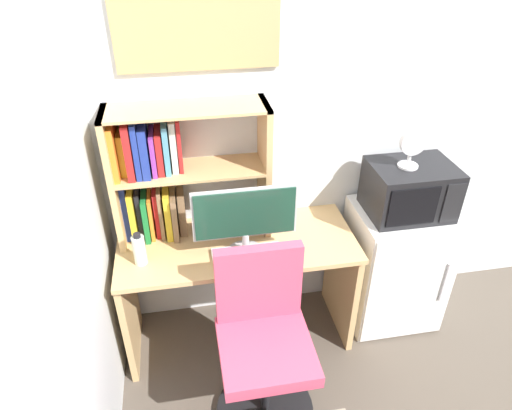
# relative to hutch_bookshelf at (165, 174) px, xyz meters

# --- Properties ---
(wall_back) EXTENTS (6.40, 0.04, 2.60)m
(wall_back) POSITION_rel_hutch_bookshelf_xyz_m (1.64, 0.14, 0.19)
(wall_back) COLOR silver
(wall_back) RESTS_ON ground_plane
(desk) EXTENTS (1.31, 0.56, 0.73)m
(desk) POSITION_rel_hutch_bookshelf_xyz_m (0.35, -0.16, -0.59)
(desk) COLOR tan
(desk) RESTS_ON ground_plane
(hutch_bookshelf) EXTENTS (0.82, 0.27, 0.74)m
(hutch_bookshelf) POSITION_rel_hutch_bookshelf_xyz_m (0.00, 0.00, 0.00)
(hutch_bookshelf) COLOR tan
(hutch_bookshelf) RESTS_ON desk
(monitor) EXTENTS (0.54, 0.20, 0.40)m
(monitor) POSITION_rel_hutch_bookshelf_xyz_m (0.38, -0.27, -0.15)
(monitor) COLOR #B7B7BC
(monitor) RESTS_ON desk
(keyboard) EXTENTS (0.37, 0.14, 0.02)m
(keyboard) POSITION_rel_hutch_bookshelf_xyz_m (0.39, -0.29, -0.37)
(keyboard) COLOR silver
(keyboard) RESTS_ON desk
(computer_mouse) EXTENTS (0.07, 0.10, 0.03)m
(computer_mouse) POSITION_rel_hutch_bookshelf_xyz_m (0.65, -0.28, -0.36)
(computer_mouse) COLOR silver
(computer_mouse) RESTS_ON desk
(water_bottle) EXTENTS (0.07, 0.07, 0.19)m
(water_bottle) POSITION_rel_hutch_bookshelf_xyz_m (-0.17, -0.25, -0.29)
(water_bottle) COLOR silver
(water_bottle) RESTS_ON desk
(mini_fridge) EXTENTS (0.55, 0.49, 0.80)m
(mini_fridge) POSITION_rel_hutch_bookshelf_xyz_m (1.34, -0.14, -0.71)
(mini_fridge) COLOR white
(mini_fridge) RESTS_ON ground_plane
(microwave) EXTENTS (0.46, 0.36, 0.30)m
(microwave) POSITION_rel_hutch_bookshelf_xyz_m (1.34, -0.13, -0.16)
(microwave) COLOR black
(microwave) RESTS_ON mini_fridge
(desk_fan) EXTENTS (0.15, 0.11, 0.23)m
(desk_fan) POSITION_rel_hutch_bookshelf_xyz_m (1.30, -0.14, 0.11)
(desk_fan) COLOR silver
(desk_fan) RESTS_ON microwave
(desk_chair) EXTENTS (0.51, 0.51, 0.96)m
(desk_chair) POSITION_rel_hutch_bookshelf_xyz_m (0.40, -0.66, -0.68)
(desk_chair) COLOR black
(desk_chair) RESTS_ON ground_plane
(wall_corkboard) EXTENTS (0.79, 0.02, 0.49)m
(wall_corkboard) POSITION_rel_hutch_bookshelf_xyz_m (0.22, 0.11, 0.75)
(wall_corkboard) COLOR tan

